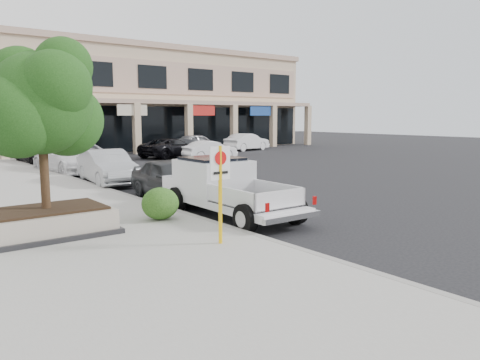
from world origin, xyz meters
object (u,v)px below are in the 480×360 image
curb_car_c (67,158)px  lot_car_b (210,150)px  curb_car_b (107,167)px  curb_car_a (172,179)px  planter_tree (44,104)px  lot_car_c (187,147)px  pickup_truck (232,188)px  lot_car_d (172,148)px  lot_car_f (247,142)px  planter (47,222)px  curb_car_d (42,154)px  no_parking_sign (220,181)px  lot_car_a (89,153)px  lot_car_e (197,143)px

curb_car_c → lot_car_b: 11.04m
curb_car_b → curb_car_a: bearing=-80.2°
planter_tree → lot_car_c: planter_tree is taller
planter_tree → pickup_truck: 5.84m
lot_car_d → lot_car_f: (9.00, 2.15, 0.03)m
pickup_truck → planter: bearing=174.0°
curb_car_d → lot_car_f: (18.08, 1.19, 0.10)m
curb_car_a → lot_car_d: size_ratio=0.86×
pickup_truck → curb_car_c: bearing=92.3°
no_parking_sign → curb_car_a: size_ratio=0.51×
no_parking_sign → planter: bearing=131.4°
curb_car_c → lot_car_a: bearing=48.8°
planter → no_parking_sign: 4.65m
curb_car_a → planter: bearing=-146.8°
curb_car_a → curb_car_c: size_ratio=0.84×
no_parking_sign → curb_car_c: no_parking_sign is taller
planter → lot_car_b: 22.62m
lot_car_b → lot_car_d: lot_car_d is taller
no_parking_sign → curb_car_d: bearing=84.6°
planter_tree → no_parking_sign: bearing=-51.2°
lot_car_d → lot_car_a: bearing=78.8°
curb_car_d → lot_car_e: size_ratio=1.02×
lot_car_d → no_parking_sign: bearing=135.4°
pickup_truck → lot_car_c: 22.51m
lot_car_d → lot_car_f: size_ratio=1.13×
curb_car_a → curb_car_d: size_ratio=0.95×
lot_car_b → planter_tree: bearing=137.1°
planter_tree → curb_car_d: (5.05, 19.70, -2.75)m
pickup_truck → lot_car_b: 19.81m
pickup_truck → curb_car_b: (-0.30, 9.19, -0.11)m
lot_car_a → lot_car_c: 8.24m
lot_car_d → curb_car_c: bearing=99.0°
planter → no_parking_sign: size_ratio=1.39×
curb_car_a → lot_car_a: size_ratio=1.05×
curb_car_d → lot_car_f: size_ratio=1.03×
lot_car_c → lot_car_f: size_ratio=1.02×
planter → lot_car_f: lot_car_f is taller
curb_car_a → lot_car_e: bearing=57.8°
pickup_truck → lot_car_f: 28.14m
no_parking_sign → lot_car_d: (11.28, 22.27, -0.90)m
curb_car_a → curb_car_d: (-0.25, 16.65, -0.11)m
planter → lot_car_c: (15.85, 19.24, 0.21)m
lot_car_f → planter: bearing=120.9°
planter → lot_car_e: 28.66m
curb_car_c → planter: bearing=-116.1°
curb_car_d → lot_car_b: size_ratio=1.19×
lot_car_d → lot_car_e: (4.22, 3.02, 0.06)m
curb_car_d → curb_car_b: bearing=-92.7°
curb_car_b → lot_car_f: size_ratio=1.03×
curb_car_b → lot_car_d: size_ratio=0.91×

